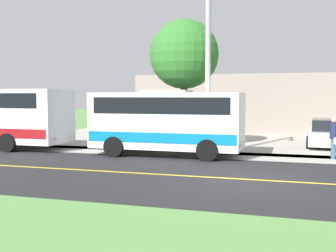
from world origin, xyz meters
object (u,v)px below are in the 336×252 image
(shuttle_bus_front, at_px, (167,119))
(tree_curbside, at_px, (184,55))
(street_light_pole, at_px, (208,46))
(parked_car_near, at_px, (328,134))
(commercial_building, at_px, (289,103))
(pedestrian_with_bags, at_px, (334,137))

(shuttle_bus_front, distance_m, tree_curbside, 4.25)
(street_light_pole, bearing_deg, parked_car_near, 132.99)
(shuttle_bus_front, height_order, parked_car_near, shuttle_bus_front)
(street_light_pole, bearing_deg, commercial_building, 168.47)
(tree_curbside, bearing_deg, parked_car_near, 109.77)
(tree_curbside, xyz_separation_m, commercial_building, (-14.00, 5.08, -2.64))
(pedestrian_with_bags, bearing_deg, tree_curbside, -104.94)
(tree_curbside, bearing_deg, pedestrian_with_bags, 75.06)
(pedestrian_with_bags, bearing_deg, parked_car_near, 178.65)
(pedestrian_with_bags, distance_m, tree_curbside, 8.24)
(pedestrian_with_bags, bearing_deg, street_light_pole, -83.30)
(street_light_pole, xyz_separation_m, commercial_building, (-16.51, 3.37, -2.75))
(shuttle_bus_front, xyz_separation_m, parked_car_near, (-5.44, 7.20, -0.93))
(parked_car_near, xyz_separation_m, commercial_building, (-11.43, -2.09, 1.42))
(shuttle_bus_front, height_order, pedestrian_with_bags, shuttle_bus_front)
(street_light_pole, height_order, parked_car_near, street_light_pole)
(commercial_building, bearing_deg, shuttle_bus_front, -16.88)
(pedestrian_with_bags, height_order, commercial_building, commercial_building)
(pedestrian_with_bags, height_order, parked_car_near, pedestrian_with_bags)
(shuttle_bus_front, xyz_separation_m, commercial_building, (-16.86, 5.12, 0.50))
(street_light_pole, distance_m, parked_car_near, 8.55)
(street_light_pole, distance_m, commercial_building, 17.08)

